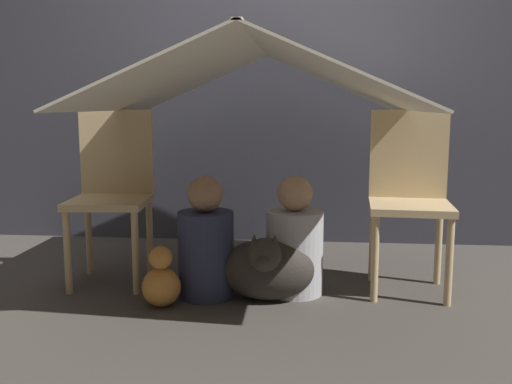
{
  "coord_description": "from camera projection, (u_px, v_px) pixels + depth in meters",
  "views": [
    {
      "loc": [
        0.27,
        -2.71,
        0.95
      ],
      "look_at": [
        0.0,
        0.17,
        0.51
      ],
      "focal_mm": 40.0,
      "sensor_mm": 36.0,
      "label": 1
    }
  ],
  "objects": [
    {
      "name": "sheet_canopy",
      "position": [
        256.0,
        75.0,
        2.83
      ],
      "size": [
        1.56,
        1.55,
        0.35
      ],
      "color": "silver"
    },
    {
      "name": "chair_left",
      "position": [
        113.0,
        188.0,
        3.07
      ],
      "size": [
        0.43,
        0.43,
        0.93
      ],
      "rotation": [
        0.0,
        0.0,
        0.07
      ],
      "color": "#D1B27F",
      "rests_on": "ground_plane"
    },
    {
      "name": "person_second",
      "position": [
        294.0,
        244.0,
        2.88
      ],
      "size": [
        0.29,
        0.29,
        0.6
      ],
      "color": "#B2B2B7",
      "rests_on": "ground_plane"
    },
    {
      "name": "wall_back",
      "position": [
        271.0,
        60.0,
        3.87
      ],
      "size": [
        7.0,
        0.05,
        2.5
      ],
      "color": "#3D3D47",
      "rests_on": "ground_plane"
    },
    {
      "name": "chair_right",
      "position": [
        409.0,
        192.0,
        2.93
      ],
      "size": [
        0.43,
        0.43,
        0.93
      ],
      "rotation": [
        0.0,
        0.0,
        -0.07
      ],
      "color": "#D1B27F",
      "rests_on": "ground_plane"
    },
    {
      "name": "plush_toy",
      "position": [
        161.0,
        282.0,
        2.71
      ],
      "size": [
        0.19,
        0.19,
        0.29
      ],
      "color": "#D88C3F",
      "rests_on": "ground_plane"
    },
    {
      "name": "dog",
      "position": [
        267.0,
        268.0,
        2.77
      ],
      "size": [
        0.46,
        0.41,
        0.37
      ],
      "color": "#332D28",
      "rests_on": "ground_plane"
    },
    {
      "name": "floor_cushion",
      "position": [
        264.0,
        270.0,
        3.13
      ],
      "size": [
        0.34,
        0.27,
        0.1
      ],
      "color": "#4C7FB2",
      "rests_on": "ground_plane"
    },
    {
      "name": "ground_plane",
      "position": [
        253.0,
        298.0,
        2.83
      ],
      "size": [
        8.8,
        8.8,
        0.0
      ],
      "primitive_type": "plane",
      "color": "#47423D"
    },
    {
      "name": "person_front",
      "position": [
        206.0,
        246.0,
        2.83
      ],
      "size": [
        0.28,
        0.28,
        0.61
      ],
      "color": "#2D3351",
      "rests_on": "ground_plane"
    }
  ]
}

